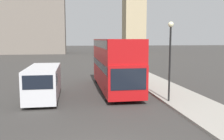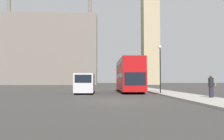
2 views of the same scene
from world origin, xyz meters
TOP-DOWN VIEW (x-y plane):
  - ground_plane at (0.00, 0.00)m, footprint 300.00×300.00m
  - sidewalk_strip at (6.67, 0.00)m, footprint 3.34×120.00m
  - clock_tower at (18.42, 69.97)m, footprint 6.90×7.07m
  - building_block_distant at (-19.94, 67.38)m, footprint 34.14×10.47m
  - red_double_decker_bus at (2.58, 12.20)m, footprint 2.64×10.41m
  - white_van at (-2.89, 9.64)m, footprint 2.09×5.92m
  - pedestrian at (7.74, 1.05)m, footprint 0.56×0.40m
  - street_lamp at (5.34, 7.25)m, footprint 0.36×0.36m

SIDE VIEW (x-z plane):
  - ground_plane at x=0.00m, z-range 0.00..0.00m
  - sidewalk_strip at x=6.67m, z-range 0.00..0.15m
  - pedestrian at x=7.74m, z-range 0.15..1.95m
  - white_van at x=-2.89m, z-range 0.09..2.37m
  - red_double_decker_bus at x=2.58m, z-range 0.25..4.44m
  - street_lamp at x=5.34m, z-range 1.01..6.16m
  - building_block_distant at x=-19.94m, z-range -2.84..29.01m
  - clock_tower at x=18.42m, z-range 0.81..60.34m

